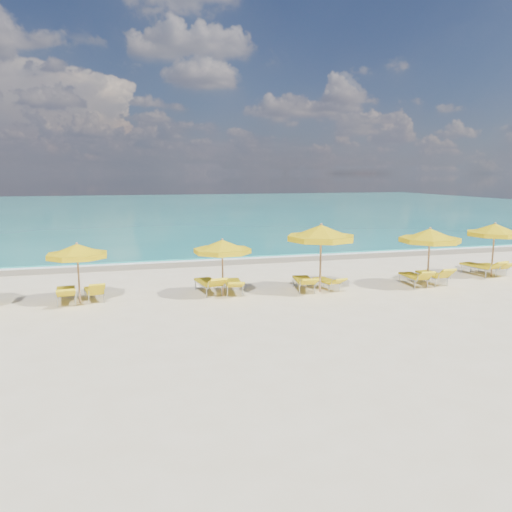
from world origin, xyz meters
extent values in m
plane|color=beige|center=(0.00, 0.00, 0.00)|extent=(120.00, 120.00, 0.00)
cube|color=#167F78|center=(0.00, 48.00, 0.00)|extent=(120.00, 80.00, 0.30)
cube|color=tan|center=(0.00, 7.40, 0.00)|extent=(120.00, 2.60, 0.01)
cube|color=white|center=(0.00, 8.20, 0.00)|extent=(120.00, 1.20, 0.03)
cube|color=white|center=(-6.00, 17.00, 0.00)|extent=(14.00, 0.36, 0.05)
cube|color=white|center=(8.00, 24.00, 0.00)|extent=(18.00, 0.30, 0.05)
cylinder|color=#A77B53|center=(-6.60, 0.56, 1.01)|extent=(0.06, 0.06, 2.02)
cone|color=#DCBA0B|center=(-6.60, 0.56, 1.86)|extent=(2.70, 2.70, 0.40)
cylinder|color=#DCBA0B|center=(-6.60, 0.56, 1.66)|extent=(2.73, 2.73, 0.16)
sphere|color=#A77B53|center=(-6.60, 0.56, 2.07)|extent=(0.09, 0.09, 0.09)
cylinder|color=#A77B53|center=(-1.63, 0.16, 1.02)|extent=(0.06, 0.06, 2.04)
cone|color=#DCBA0B|center=(-1.63, 0.16, 1.88)|extent=(2.65, 2.65, 0.41)
cylinder|color=#DCBA0B|center=(-1.63, 0.16, 1.68)|extent=(2.67, 2.67, 0.16)
sphere|color=#A77B53|center=(-1.63, 0.16, 2.08)|extent=(0.09, 0.09, 0.09)
cylinder|color=#A77B53|center=(2.05, -0.16, 1.25)|extent=(0.08, 0.08, 2.50)
cone|color=#DCBA0B|center=(2.05, -0.16, 2.30)|extent=(2.76, 2.76, 0.50)
cylinder|color=#DCBA0B|center=(2.05, -0.16, 2.06)|extent=(2.79, 2.79, 0.20)
sphere|color=#A77B53|center=(2.05, -0.16, 2.56)|extent=(0.11, 0.11, 0.11)
cylinder|color=#A77B53|center=(6.44, -0.57, 1.14)|extent=(0.07, 0.07, 2.28)
cone|color=#DCBA0B|center=(6.44, -0.57, 2.10)|extent=(2.92, 2.92, 0.46)
cylinder|color=#DCBA0B|center=(6.44, -0.57, 1.87)|extent=(2.95, 2.95, 0.18)
sphere|color=#A77B53|center=(6.44, -0.57, 2.33)|extent=(0.10, 0.10, 0.10)
cylinder|color=#A77B53|center=(10.38, 0.51, 1.13)|extent=(0.07, 0.07, 2.26)
cone|color=#DCBA0B|center=(10.38, 0.51, 2.08)|extent=(2.85, 2.85, 0.45)
cylinder|color=#DCBA0B|center=(10.38, 0.51, 1.86)|extent=(2.87, 2.87, 0.18)
sphere|color=#A77B53|center=(10.38, 0.51, 2.32)|extent=(0.10, 0.10, 0.10)
cube|color=#DCBF0D|center=(-7.07, 0.81, 0.39)|extent=(0.73, 1.41, 0.08)
cube|color=#DCBF0D|center=(-6.98, -0.15, 0.54)|extent=(0.66, 0.66, 0.36)
cube|color=#DCBF0D|center=(-6.15, 0.83, 0.35)|extent=(0.73, 1.27, 0.07)
cube|color=#DCBF0D|center=(-6.01, 0.06, 0.55)|extent=(0.60, 0.52, 0.46)
cube|color=#DCBF0D|center=(-2.07, 0.83, 0.41)|extent=(0.85, 1.50, 0.09)
cube|color=#DCBF0D|center=(-1.91, -0.14, 0.59)|extent=(0.72, 0.71, 0.42)
cube|color=#DCBF0D|center=(-1.15, 0.64, 0.38)|extent=(0.73, 1.37, 0.08)
cube|color=#DCBF0D|center=(-1.26, -0.30, 0.50)|extent=(0.65, 0.67, 0.31)
cube|color=#DCBF0D|center=(1.55, 0.29, 0.40)|extent=(0.82, 1.45, 0.08)
cube|color=#DCBF0D|center=(1.40, -0.67, 0.54)|extent=(0.70, 0.71, 0.35)
cube|color=#DCBF0D|center=(2.45, 0.21, 0.33)|extent=(0.71, 1.22, 0.07)
cube|color=#DCBF0D|center=(2.60, -0.59, 0.46)|extent=(0.60, 0.60, 0.31)
cube|color=#DCBF0D|center=(6.08, -0.11, 0.38)|extent=(0.66, 1.35, 0.08)
cube|color=#DCBF0D|center=(6.02, -1.01, 0.56)|extent=(0.62, 0.58, 0.43)
cube|color=#DCBF0D|center=(6.99, -0.01, 0.39)|extent=(0.62, 1.35, 0.08)
cube|color=#DCBF0D|center=(7.00, -0.92, 0.59)|extent=(0.61, 0.55, 0.46)
cube|color=#DCBF0D|center=(10.00, 0.94, 0.42)|extent=(0.87, 1.53, 0.09)
cube|color=#DCBF0D|center=(10.16, -0.05, 0.60)|extent=(0.74, 0.72, 0.43)
cube|color=#DCBF0D|center=(10.80, 0.98, 0.35)|extent=(0.57, 1.23, 0.08)
cube|color=#DCBF0D|center=(10.78, 0.12, 0.50)|extent=(0.56, 0.55, 0.35)
camera|label=1|loc=(-5.24, -17.25, 4.42)|focal=35.00mm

